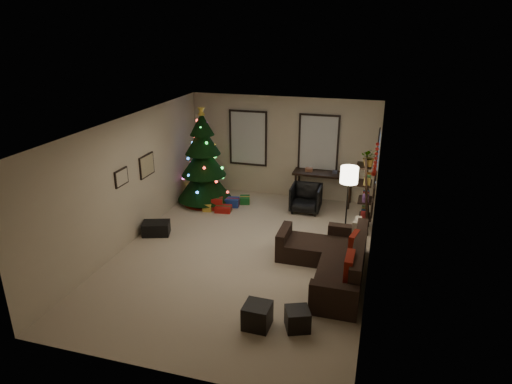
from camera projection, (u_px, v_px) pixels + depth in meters
The scene contains 29 objects.
floor at pixel (243, 253), 9.27m from camera, with size 7.00×7.00×0.00m, color #BFAB90.
ceiling at pixel (242, 124), 8.32m from camera, with size 7.00×7.00×0.00m, color white.
wall_back at pixel (283, 148), 11.94m from camera, with size 5.00×5.00×0.00m, color #C4B396.
wall_front at pixel (158, 287), 5.65m from camera, with size 5.00×5.00×0.00m, color #C4B396.
wall_left at pixel (129, 181), 9.45m from camera, with size 7.00×7.00×0.00m, color #C4B396.
wall_right at pixel (374, 206), 8.14m from camera, with size 7.00×7.00×0.00m, color #C4B396.
window_back_left at pixel (248, 138), 12.09m from camera, with size 1.05×0.06×1.50m.
window_back_right at pixel (319, 143), 11.59m from camera, with size 1.05×0.06×1.50m.
window_right_wall at pixel (378, 159), 10.39m from camera, with size 0.06×0.90×1.30m.
christmas_tree at pixel (203, 163), 11.51m from camera, with size 1.40×1.40×2.60m.
presents at pixel (217, 202), 11.60m from camera, with size 1.50×1.01×0.30m.
sofa at pixel (333, 261), 8.43m from camera, with size 1.71×2.50×0.83m.
pillow_red_a at pixel (349, 269), 7.45m from camera, with size 0.13×0.50×0.50m, color maroon.
pillow_red_b at pixel (354, 243), 8.32m from camera, with size 0.11×0.40×0.40m, color maroon.
pillow_cream at pixel (357, 228), 8.94m from camera, with size 0.11×0.38×0.38m, color beige.
ottoman_near at pixel (257, 316), 6.99m from camera, with size 0.41×0.41×0.39m, color black.
ottoman_far at pixel (297, 319), 6.95m from camera, with size 0.36×0.36×0.34m, color black.
desk at pixel (324, 176), 11.60m from camera, with size 1.57×0.56×0.85m.
desk_chair at pixel (306, 198), 11.24m from camera, with size 0.67×0.63×0.69m, color black.
bookshelf at pixel (366, 195), 9.99m from camera, with size 0.30×0.53×1.80m.
potted_plant at pixel (370, 154), 9.58m from camera, with size 0.47×0.41×0.53m, color #4C4C4C.
floor_lamp at pixel (349, 180), 9.21m from camera, with size 0.36×0.36×1.72m.
art_map at pixel (147, 166), 10.04m from camera, with size 0.04×0.60×0.50m.
art_abstract at pixel (121, 177), 9.10m from camera, with size 0.04×0.45×0.35m.
gallery at pixel (374, 196), 8.00m from camera, with size 0.03×1.25×0.54m.
garland at pixel (375, 163), 7.96m from camera, with size 0.08×1.90×0.30m, color #A5140C, non-canonical shape.
stocking_left at pixel (278, 142), 11.98m from camera, with size 0.20×0.05×0.36m.
stocking_right at pixel (290, 140), 11.88m from camera, with size 0.20×0.05×0.36m.
storage_bin at pixel (156, 228), 10.06m from camera, with size 0.59×0.39×0.30m, color black.
Camera 1 is at (2.54, -7.82, 4.47)m, focal length 31.55 mm.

